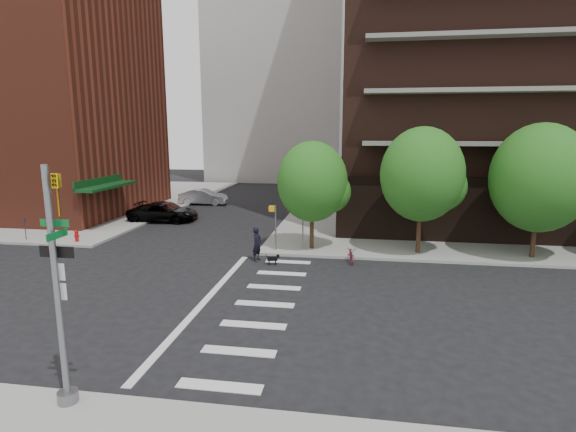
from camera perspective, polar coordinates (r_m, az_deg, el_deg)
name	(u,v)px	position (r m, az deg, el deg)	size (l,w,h in m)	color
ground	(194,300)	(19.31, -11.85, -10.39)	(120.00, 120.00, 0.00)	black
sidewalk_ne	(523,212)	(43.15, 27.65, 0.47)	(39.00, 33.00, 0.15)	gray
sidewalk_nw	(46,199)	(51.34, -28.42, 1.87)	(31.00, 33.00, 0.15)	gray
crosswalk	(246,303)	(18.66, -5.39, -10.94)	(3.85, 13.00, 0.01)	silver
midrise_nw	(16,91)	(45.14, -31.30, 13.42)	(21.40, 15.50, 20.00)	maroon
tree_a	(312,182)	(25.57, 3.10, 4.38)	(4.00, 4.00, 5.90)	#301E11
tree_b	(422,174)	(25.61, 16.64, 5.08)	(4.50, 4.50, 6.65)	#301E11
tree_c	(540,178)	(27.07, 29.34, 4.22)	(5.00, 5.00, 6.80)	#301E11
traffic_signal	(60,307)	(12.40, -26.97, -10.25)	(0.90, 0.75, 6.00)	slate
pedestrian_signal	(281,221)	(25.57, -0.84, -0.58)	(2.18, 0.67, 2.60)	slate
fire_hydrant	(77,235)	(30.61, -25.26, -2.21)	(0.24, 0.24, 0.73)	#A50C0C
parking_meter	(25,227)	(32.62, -30.42, -1.20)	(0.10, 0.08, 1.32)	black
parked_car_black	(163,212)	(35.72, -15.65, 0.43)	(5.13, 2.37, 1.43)	black
parked_car_maroon	(168,211)	(36.55, -15.05, 0.66)	(4.77, 1.94, 1.38)	#401912
parked_car_silver	(204,197)	(43.07, -10.68, 2.41)	(4.50, 1.57, 1.48)	#9FA1A7
scooter	(351,254)	(24.16, 8.05, -4.83)	(0.57, 1.65, 0.87)	maroon
dog_walker	(257,244)	(24.14, -3.95, -3.58)	(0.44, 0.67, 1.83)	black
dog	(273,259)	(23.48, -1.91, -5.43)	(0.65, 0.30, 0.54)	black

